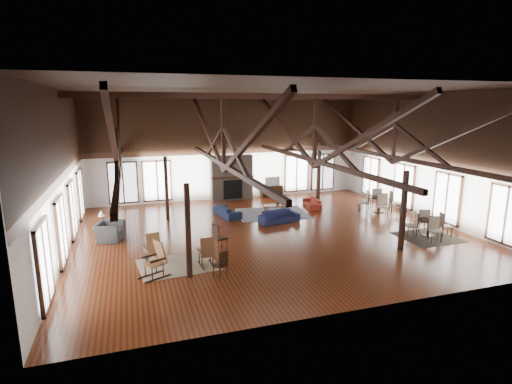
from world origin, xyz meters
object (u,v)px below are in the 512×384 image
object	(u,v)px
sofa_navy_front	(279,217)
cafe_table_near	(429,225)
sofa_orange	(312,203)
tv_console	(271,191)
cafe_table_far	(379,202)
armchair	(110,231)
coffee_table	(275,206)
sofa_navy_left	(227,211)

from	to	relation	value
sofa_navy_front	cafe_table_near	size ratio (longest dim) A/B	0.99
sofa_navy_front	sofa_orange	size ratio (longest dim) A/B	1.13
sofa_navy_front	tv_console	bearing A→B (deg)	63.36
cafe_table_near	cafe_table_far	world-z (taller)	cafe_table_far
armchair	cafe_table_near	bearing A→B (deg)	-87.53
tv_console	armchair	bearing A→B (deg)	-148.05
cafe_table_far	sofa_orange	bearing A→B (deg)	145.71
coffee_table	sofa_navy_left	bearing A→B (deg)	-177.79
sofa_navy_left	sofa_orange	world-z (taller)	sofa_navy_left
sofa_orange	tv_console	distance (m)	3.44
cafe_table_far	tv_console	bearing A→B (deg)	127.74
tv_console	coffee_table	bearing A→B (deg)	-107.28
sofa_navy_left	tv_console	world-z (taller)	tv_console
coffee_table	cafe_table_far	size ratio (longest dim) A/B	0.56
sofa_navy_front	armchair	world-z (taller)	armchair
tv_console	cafe_table_far	bearing A→B (deg)	-52.26
cafe_table_near	cafe_table_far	distance (m)	3.99
sofa_navy_front	cafe_table_far	distance (m)	5.58
coffee_table	armchair	world-z (taller)	armchair
armchair	sofa_navy_front	bearing A→B (deg)	-69.90
sofa_navy_left	cafe_table_far	xyz separation A→B (m)	(7.66, -1.61, 0.27)
cafe_table_near	cafe_table_far	bearing A→B (deg)	85.19
sofa_navy_front	tv_console	size ratio (longest dim) A/B	1.45
sofa_navy_left	coffee_table	xyz separation A→B (m)	(2.46, -0.20, 0.10)
sofa_orange	cafe_table_near	size ratio (longest dim) A/B	0.87
sofa_navy_front	cafe_table_near	distance (m)	6.48
armchair	tv_console	xyz separation A→B (m)	(9.05, 5.65, -0.04)
sofa_orange	armchair	world-z (taller)	armchair
sofa_orange	coffee_table	xyz separation A→B (m)	(-2.34, -0.54, 0.13)
coffee_table	tv_console	world-z (taller)	tv_console
sofa_navy_left	armchair	xyz separation A→B (m)	(-5.42, -2.06, 0.10)
sofa_navy_left	cafe_table_near	distance (m)	9.21
sofa_navy_front	cafe_table_far	bearing A→B (deg)	-8.72
armchair	cafe_table_near	distance (m)	13.22
sofa_orange	coffee_table	bearing A→B (deg)	-65.69
tv_console	sofa_navy_front	bearing A→B (deg)	-106.17
armchair	cafe_table_far	xyz separation A→B (m)	(13.07, 0.45, 0.18)
sofa_navy_front	coffee_table	bearing A→B (deg)	66.07
sofa_navy_left	coffee_table	distance (m)	2.47
sofa_navy_left	coffee_table	size ratio (longest dim) A/B	1.57
sofa_navy_left	armchair	world-z (taller)	armchair
cafe_table_far	armchair	bearing A→B (deg)	-178.02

